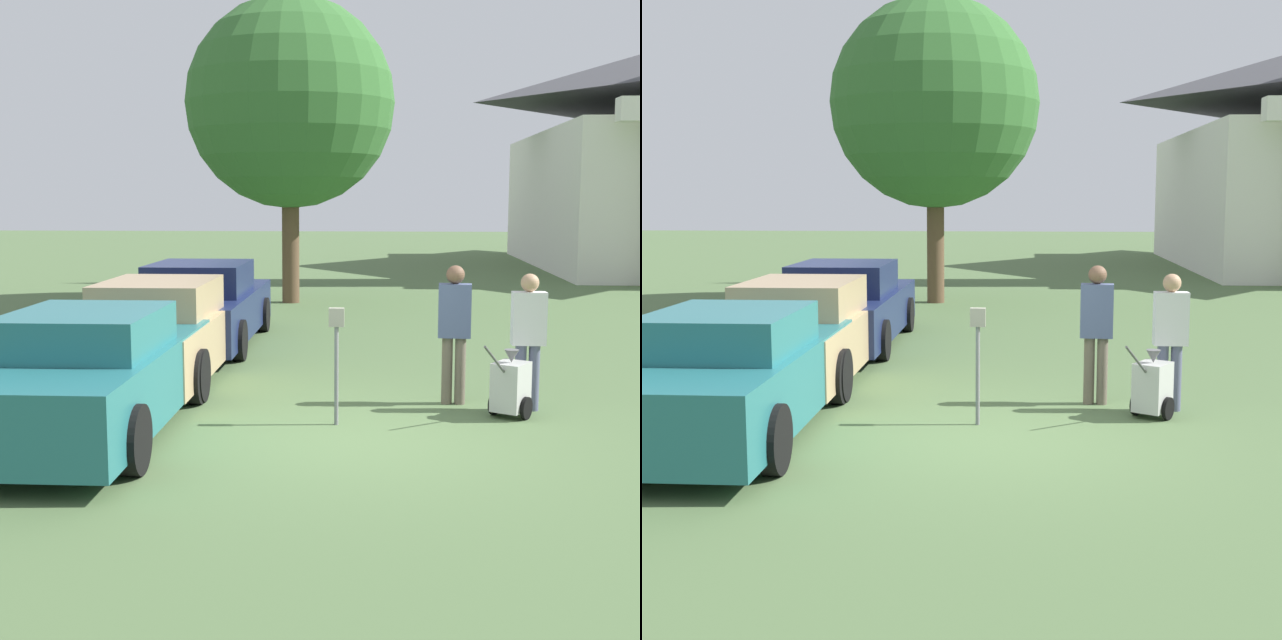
% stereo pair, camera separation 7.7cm
% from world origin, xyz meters
% --- Properties ---
extents(ground_plane, '(120.00, 120.00, 0.00)m').
position_xyz_m(ground_plane, '(0.00, 0.00, 0.00)').
color(ground_plane, '#4C663D').
extents(parked_car_teal, '(1.96, 4.87, 1.44)m').
position_xyz_m(parked_car_teal, '(-2.95, -0.03, 0.69)').
color(parked_car_teal, '#23666B').
rests_on(parked_car_teal, ground_plane).
extents(parked_car_tan, '(1.94, 5.22, 1.48)m').
position_xyz_m(parked_car_tan, '(-2.95, 3.21, 0.69)').
color(parked_car_tan, tan).
rests_on(parked_car_tan, ground_plane).
extents(parked_car_navy, '(2.06, 5.24, 1.52)m').
position_xyz_m(parked_car_navy, '(-2.95, 6.20, 0.70)').
color(parked_car_navy, '#19234C').
rests_on(parked_car_navy, ground_plane).
extents(parking_meter, '(0.18, 0.09, 1.40)m').
position_xyz_m(parking_meter, '(-0.20, 0.57, 0.97)').
color(parking_meter, slate).
rests_on(parking_meter, ground_plane).
extents(person_worker, '(0.44, 0.25, 1.82)m').
position_xyz_m(person_worker, '(1.27, 1.76, 1.05)').
color(person_worker, '#665B4C').
rests_on(person_worker, ground_plane).
extents(person_supervisor, '(0.42, 0.23, 1.74)m').
position_xyz_m(person_supervisor, '(2.17, 1.46, 1.00)').
color(person_supervisor, '#515670').
rests_on(person_supervisor, ground_plane).
extents(equipment_cart, '(0.69, 0.94, 1.00)m').
position_xyz_m(equipment_cart, '(1.92, 1.09, 0.39)').
color(equipment_cart, '#B2B2AD').
rests_on(equipment_cart, ground_plane).
extents(shade_tree, '(5.22, 5.22, 7.61)m').
position_xyz_m(shade_tree, '(-2.00, 12.85, 4.99)').
color(shade_tree, brown).
rests_on(shade_tree, ground_plane).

